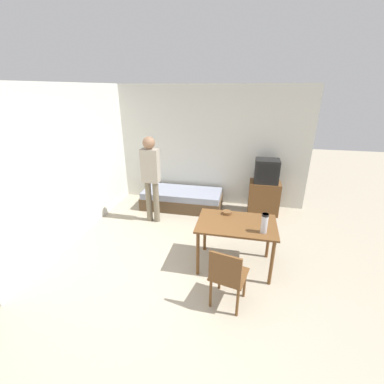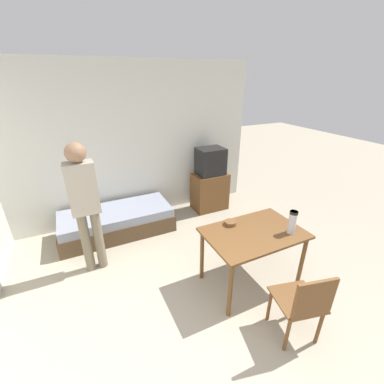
{
  "view_description": "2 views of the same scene",
  "coord_description": "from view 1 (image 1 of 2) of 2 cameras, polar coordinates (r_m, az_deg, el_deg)",
  "views": [
    {
      "loc": [
        1.0,
        -2.45,
        2.63
      ],
      "look_at": [
        0.14,
        1.71,
        0.88
      ],
      "focal_mm": 24.0,
      "sensor_mm": 36.0,
      "label": 1
    },
    {
      "loc": [
        -0.8,
        -1.03,
        2.46
      ],
      "look_at": [
        0.53,
        1.73,
        1.05
      ],
      "focal_mm": 24.0,
      "sensor_mm": 36.0,
      "label": 2
    }
  ],
  "objects": [
    {
      "name": "ground_plane",
      "position": [
        3.73,
        -8.08,
        -22.75
      ],
      "size": [
        20.0,
        20.0,
        0.0
      ],
      "primitive_type": "plane",
      "color": "#9E937F"
    },
    {
      "name": "wall_back",
      "position": [
        6.03,
        1.94,
        10.08
      ],
      "size": [
        4.83,
        0.06,
        2.7
      ],
      "color": "silver",
      "rests_on": "ground_plane"
    },
    {
      "name": "wall_left",
      "position": [
        5.22,
        -23.28,
        6.34
      ],
      "size": [
        0.06,
        4.33,
        2.7
      ],
      "color": "silver",
      "rests_on": "ground_plane"
    },
    {
      "name": "daybed",
      "position": [
        5.98,
        -2.21,
        -1.57
      ],
      "size": [
        1.82,
        0.79,
        0.42
      ],
      "color": "#4C3823",
      "rests_on": "ground_plane"
    },
    {
      "name": "tv",
      "position": [
        5.8,
        15.83,
        0.59
      ],
      "size": [
        0.65,
        0.44,
        1.23
      ],
      "color": "brown",
      "rests_on": "ground_plane"
    },
    {
      "name": "dining_table",
      "position": [
        3.93,
        9.8,
        -8.0
      ],
      "size": [
        1.16,
        0.77,
        0.76
      ],
      "color": "brown",
      "rests_on": "ground_plane"
    },
    {
      "name": "wooden_chair",
      "position": [
        3.32,
        7.78,
        -17.87
      ],
      "size": [
        0.51,
        0.51,
        0.86
      ],
      "color": "brown",
      "rests_on": "ground_plane"
    },
    {
      "name": "person_standing",
      "position": [
        5.13,
        -9.15,
        4.06
      ],
      "size": [
        0.34,
        0.24,
        1.77
      ],
      "color": "#6B604C",
      "rests_on": "ground_plane"
    },
    {
      "name": "thermos_flask",
      "position": [
        3.65,
        15.82,
        -6.53
      ],
      "size": [
        0.09,
        0.09,
        0.29
      ],
      "color": "#B7B7BC",
      "rests_on": "dining_table"
    },
    {
      "name": "mate_bowl",
      "position": [
        4.11,
        7.78,
        -4.55
      ],
      "size": [
        0.15,
        0.15,
        0.05
      ],
      "color": "brown",
      "rests_on": "dining_table"
    }
  ]
}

